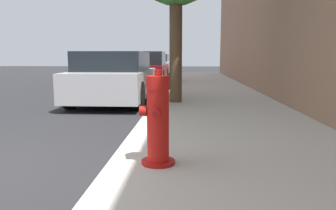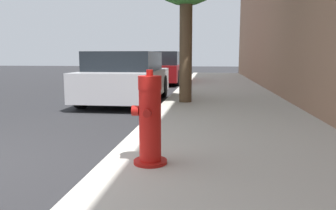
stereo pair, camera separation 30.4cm
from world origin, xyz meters
name	(u,v)px [view 2 (the right image)]	position (x,y,z in m)	size (l,w,h in m)	color
sidewalk_slab	(251,182)	(3.18, 0.00, 0.07)	(3.07, 40.00, 0.14)	#B7B2A8
fire_hydrant	(150,121)	(2.18, 0.21, 0.58)	(0.36, 0.35, 0.97)	#A91511
parked_car_near	(126,78)	(0.52, 5.65, 0.67)	(1.85, 3.88, 1.36)	#B7B7BC
parked_car_mid	(163,68)	(0.62, 12.12, 0.70)	(1.72, 4.40, 1.46)	maroon
parked_car_far	(173,65)	(0.35, 18.45, 0.69)	(1.88, 3.87, 1.40)	silver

